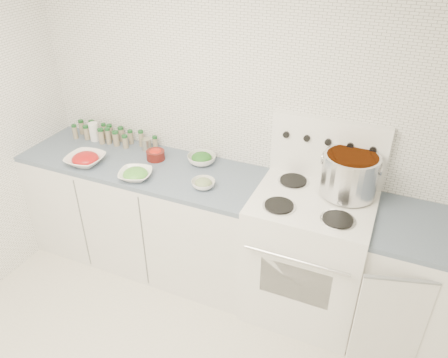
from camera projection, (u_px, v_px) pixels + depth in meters
room_walls at (136, 194)px, 1.67m from camera, size 3.54×3.04×2.52m
counter_left at (146, 212)px, 3.46m from camera, size 1.85×0.62×0.90m
stove at (308, 251)px, 2.99m from camera, size 0.76×0.70×1.36m
counter_right at (435, 292)px, 2.74m from camera, size 0.89×0.73×0.90m
stock_pot at (350, 173)px, 2.73m from camera, size 0.37×0.35×0.27m
bowl_tomato at (85, 159)px, 3.20m from camera, size 0.29×0.29×0.09m
bowl_snowpea at (135, 174)px, 3.03m from camera, size 0.28×0.28×0.08m
bowl_broccoli at (202, 159)px, 3.21m from camera, size 0.24×0.24×0.08m
bowl_zucchini at (203, 183)px, 2.93m from camera, size 0.19×0.19×0.06m
bowl_pepper at (156, 154)px, 3.26m from camera, size 0.14×0.14×0.08m
salt_canister at (94, 132)px, 3.52m from camera, size 0.09×0.09×0.15m
tin_can at (146, 145)px, 3.38m from camera, size 0.08×0.08×0.09m
spice_cluster at (109, 134)px, 3.50m from camera, size 0.75×0.16×0.14m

